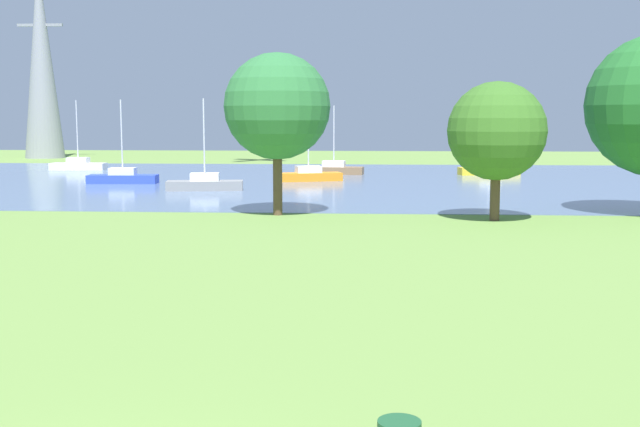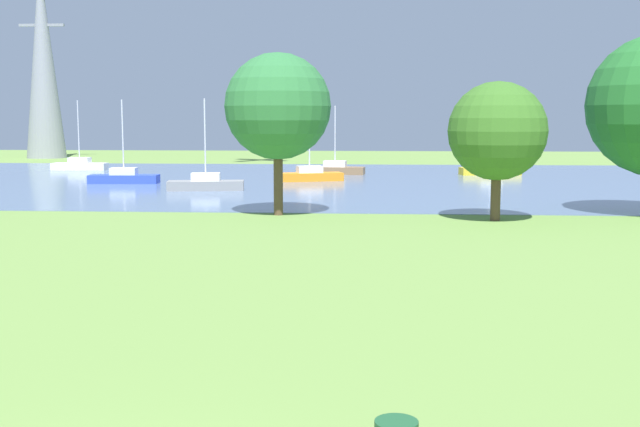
# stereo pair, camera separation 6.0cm
# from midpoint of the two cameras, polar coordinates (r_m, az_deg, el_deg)

# --- Properties ---
(ground_plane) EXTENTS (160.00, 160.00, 0.00)m
(ground_plane) POSITION_cam_midpoint_polar(r_m,az_deg,el_deg) (30.17, -2.19, -1.83)
(ground_plane) COLOR olive
(water_surface) EXTENTS (140.00, 40.00, 0.02)m
(water_surface) POSITION_cam_midpoint_polar(r_m,az_deg,el_deg) (57.92, 0.72, 2.41)
(water_surface) COLOR slate
(water_surface) RESTS_ON ground
(sailboat_orange) EXTENTS (5.03, 2.94, 6.13)m
(sailboat_orange) POSITION_cam_midpoint_polar(r_m,az_deg,el_deg) (57.31, -0.87, 2.80)
(sailboat_orange) COLOR orange
(sailboat_orange) RESTS_ON water_surface
(sailboat_brown) EXTENTS (4.93, 1.98, 5.55)m
(sailboat_brown) POSITION_cam_midpoint_polar(r_m,az_deg,el_deg) (64.22, 0.98, 3.24)
(sailboat_brown) COLOR brown
(sailboat_brown) RESTS_ON water_surface
(sailboat_blue) EXTENTS (4.89, 1.83, 5.83)m
(sailboat_blue) POSITION_cam_midpoint_polar(r_m,az_deg,el_deg) (56.94, -14.12, 2.56)
(sailboat_blue) COLOR blue
(sailboat_blue) RESTS_ON water_surface
(sailboat_gray) EXTENTS (4.97, 2.17, 5.79)m
(sailboat_gray) POSITION_cam_midpoint_polar(r_m,az_deg,el_deg) (50.54, -8.37, 2.17)
(sailboat_gray) COLOR gray
(sailboat_gray) RESTS_ON water_surface
(sailboat_white) EXTENTS (4.83, 1.61, 6.10)m
(sailboat_white) POSITION_cam_midpoint_polar(r_m,az_deg,el_deg) (72.81, -17.12, 3.38)
(sailboat_white) COLOR white
(sailboat_white) RESTS_ON water_surface
(sailboat_yellow) EXTENTS (4.98, 2.25, 5.81)m
(sailboat_yellow) POSITION_cam_midpoint_polar(r_m,az_deg,el_deg) (65.00, 12.10, 3.14)
(sailboat_yellow) COLOR yellow
(sailboat_yellow) RESTS_ON water_surface
(tree_mid_shore) EXTENTS (5.00, 5.00, 7.64)m
(tree_mid_shore) POSITION_cam_midpoint_polar(r_m,az_deg,el_deg) (37.23, -3.17, 7.73)
(tree_mid_shore) COLOR brown
(tree_mid_shore) RESTS_ON ground
(tree_west_near) EXTENTS (4.40, 4.40, 6.22)m
(tree_west_near) POSITION_cam_midpoint_polar(r_m,az_deg,el_deg) (36.00, 12.63, 5.83)
(tree_west_near) COLOR brown
(tree_west_near) RESTS_ON ground
(electricity_pylon) EXTENTS (6.40, 4.40, 22.46)m
(electricity_pylon) POSITION_cam_midpoint_polar(r_m,az_deg,el_deg) (96.10, -19.55, 10.52)
(electricity_pylon) COLOR gray
(electricity_pylon) RESTS_ON ground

